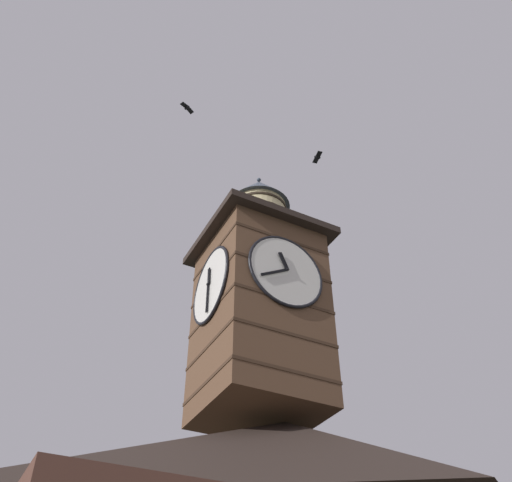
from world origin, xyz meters
TOP-DOWN VIEW (x-y plane):
  - clock_tower at (-0.20, -1.25)m, footprint 4.07×4.07m
  - flying_bird_high at (3.17, -0.56)m, footprint 0.61×0.40m
  - flying_bird_low at (-2.60, -0.61)m, footprint 0.32×0.68m

SIDE VIEW (x-z plane):
  - clock_tower at x=-0.20m, z-range 7.83..17.44m
  - flying_bird_high at x=3.17m, z-range 19.70..19.83m
  - flying_bird_low at x=-2.60m, z-range 19.95..20.10m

